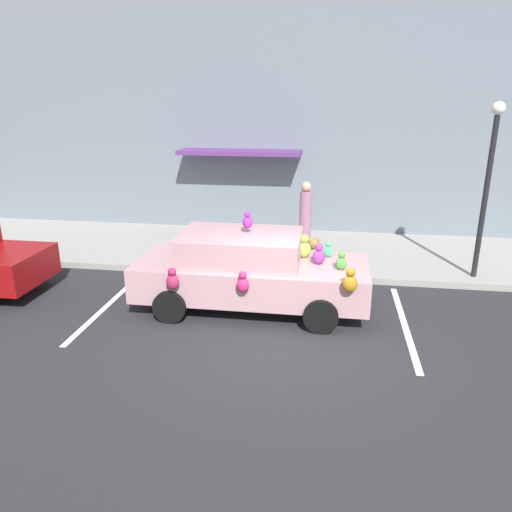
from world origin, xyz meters
TOP-DOWN VIEW (x-y plane):
  - ground_plane at (0.00, 0.00)m, footprint 60.00×60.00m
  - sidewalk at (0.00, 5.00)m, footprint 24.00×4.00m
  - storefront_building at (-0.02, 7.14)m, footprint 24.00×1.25m
  - parking_stripe_front at (2.14, 1.00)m, footprint 0.12×3.60m
  - parking_stripe_rear at (-3.81, 1.00)m, footprint 0.12×3.60m
  - plush_covered_car at (-0.90, 1.36)m, footprint 4.58×2.15m
  - teddy_bear_on_sidewalk at (0.29, 3.61)m, footprint 0.38×0.32m
  - street_lamp_post at (4.00, 3.50)m, footprint 0.28×0.28m
  - pedestrian_near_shopfront at (0.02, 4.89)m, footprint 0.32×0.32m

SIDE VIEW (x-z plane):
  - ground_plane at x=0.00m, z-range 0.00..0.00m
  - parking_stripe_front at x=2.14m, z-range 0.00..0.01m
  - parking_stripe_rear at x=-3.81m, z-range 0.00..0.01m
  - sidewalk at x=0.00m, z-range 0.00..0.15m
  - teddy_bear_on_sidewalk at x=0.29m, z-range 0.12..0.85m
  - plush_covered_car at x=-0.90m, z-range -0.20..1.79m
  - pedestrian_near_shopfront at x=0.02m, z-range 0.11..1.97m
  - street_lamp_post at x=4.00m, z-range 0.59..4.44m
  - storefront_building at x=-0.02m, z-range -0.01..6.39m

